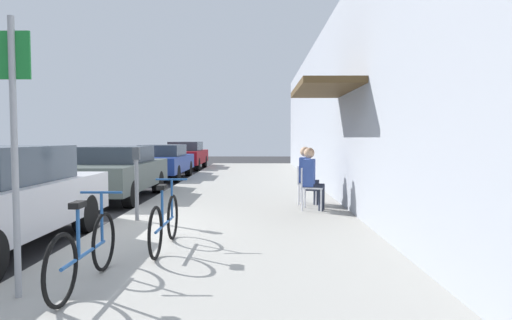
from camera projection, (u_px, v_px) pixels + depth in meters
name	position (u px, v px, depth m)	size (l,w,h in m)	color
ground_plane	(100.00, 234.00, 7.18)	(60.00, 60.00, 0.00)	#2D2D30
sidewalk_slab	(240.00, 211.00, 9.16)	(4.50, 32.00, 0.12)	#9E9B93
building_facade	(354.00, 101.00, 9.02)	(1.40, 32.00, 4.75)	#999EA8
parked_car_1	(115.00, 172.00, 11.24)	(1.80, 4.40, 1.39)	#47514C
parked_car_2	(163.00, 161.00, 16.76)	(1.80, 4.40, 1.34)	navy
parked_car_3	(186.00, 155.00, 22.03)	(1.80, 4.40, 1.41)	maroon
parking_meter	(137.00, 178.00, 7.75)	(0.12, 0.10, 1.32)	slate
street_sign	(14.00, 135.00, 3.96)	(0.32, 0.06, 2.60)	gray
bicycle_0	(165.00, 222.00, 5.80)	(0.46, 1.71, 0.90)	black
bicycle_1	(85.00, 251.00, 4.31)	(0.46, 1.71, 0.90)	black
cafe_chair_0	(309.00, 185.00, 8.93)	(0.53, 0.53, 0.87)	silver
seated_patron_0	(312.00, 176.00, 8.91)	(0.49, 0.44, 1.29)	#232838
cafe_chair_1	(305.00, 181.00, 9.73)	(0.53, 0.53, 0.87)	silver
seated_patron_1	(308.00, 173.00, 9.71)	(0.49, 0.43, 1.29)	#232838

